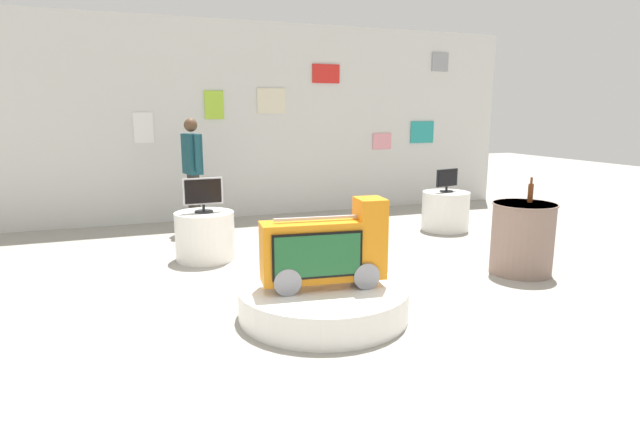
% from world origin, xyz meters
% --- Properties ---
extents(ground_plane, '(30.00, 30.00, 0.00)m').
position_xyz_m(ground_plane, '(0.00, 0.00, 0.00)').
color(ground_plane, '#9E998E').
extents(back_wall_display, '(11.21, 0.13, 3.35)m').
position_xyz_m(back_wall_display, '(0.01, 4.59, 1.68)').
color(back_wall_display, silver).
rests_on(back_wall_display, ground).
extents(main_display_pedestal, '(1.55, 1.55, 0.28)m').
position_xyz_m(main_display_pedestal, '(-0.03, -0.38, 0.14)').
color(main_display_pedestal, white).
rests_on(main_display_pedestal, ground).
extents(novelty_firetruck_tv, '(1.15, 0.47, 0.80)m').
position_xyz_m(novelty_firetruck_tv, '(-0.01, -0.39, 0.61)').
color(novelty_firetruck_tv, gray).
rests_on(novelty_firetruck_tv, main_display_pedestal).
extents(display_pedestal_left_rear, '(0.74, 0.74, 0.61)m').
position_xyz_m(display_pedestal_left_rear, '(3.09, 2.33, 0.30)').
color(display_pedestal_left_rear, white).
rests_on(display_pedestal_left_rear, ground).
extents(tv_on_left_rear, '(0.43, 0.21, 0.36)m').
position_xyz_m(tv_on_left_rear, '(3.09, 2.33, 0.80)').
color(tv_on_left_rear, black).
rests_on(tv_on_left_rear, display_pedestal_left_rear).
extents(display_pedestal_center_rear, '(0.74, 0.74, 0.61)m').
position_xyz_m(display_pedestal_center_rear, '(-0.74, 1.95, 0.30)').
color(display_pedestal_center_rear, white).
rests_on(display_pedestal_center_rear, ground).
extents(tv_on_center_rear, '(0.49, 0.23, 0.43)m').
position_xyz_m(tv_on_center_rear, '(-0.74, 1.95, 0.84)').
color(tv_on_center_rear, black).
rests_on(tv_on_center_rear, display_pedestal_center_rear).
extents(side_table_round, '(0.72, 0.72, 0.82)m').
position_xyz_m(side_table_round, '(2.60, 0.05, 0.42)').
color(side_table_round, gray).
rests_on(side_table_round, ground).
extents(bottle_on_side_table, '(0.06, 0.06, 0.29)m').
position_xyz_m(bottle_on_side_table, '(2.70, 0.10, 0.94)').
color(bottle_on_side_table, brown).
rests_on(bottle_on_side_table, side_table_round).
extents(shopper_browsing_near_truck, '(0.28, 0.55, 1.75)m').
position_xyz_m(shopper_browsing_near_truck, '(-0.65, 3.57, 1.03)').
color(shopper_browsing_near_truck, '#38332D').
rests_on(shopper_browsing_near_truck, ground).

